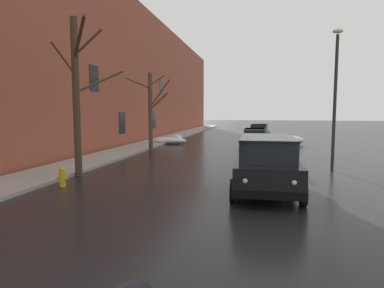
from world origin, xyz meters
The scene contains 12 objects.
left_sidewalk_slab centered at (-6.51, 18.00, 0.06)m, with size 2.47×80.00×0.12m, color gray.
brick_townhouse_facade centered at (-8.24, 18.01, 5.90)m, with size 0.63×80.00×11.81m.
snow_bank_near_corner_left centered at (-4.93, 24.32, 0.29)m, with size 2.80×1.03×0.76m.
snow_bank_along_left_kerb centered at (4.33, 25.61, 0.36)m, with size 2.55×1.18×0.73m.
bare_tree_second_along_sidewalk centered at (-5.09, 10.68, 3.41)m, with size 1.79×3.20×6.35m.
bare_tree_mid_block centered at (-5.10, 19.91, 2.84)m, with size 3.50×2.17×5.23m.
suv_black_approaching_near_lane centered at (2.34, 9.42, 0.99)m, with size 2.20×4.57×1.82m.
sedan_silver_parked_kerbside_close centered at (2.07, 15.27, 0.75)m, with size 2.19×4.55×1.42m.
sedan_grey_parked_kerbside_mid centered at (1.79, 22.38, 0.75)m, with size 1.94×4.15×1.42m.
sedan_green_parked_far_down_block centered at (2.09, 30.16, 0.75)m, with size 2.15×4.26×1.42m.
fire_hydrant centered at (-4.65, 8.80, 0.36)m, with size 0.42×0.22×0.71m.
street_lamp_post centered at (5.30, 13.93, 3.43)m, with size 0.44×0.24×6.15m.
Camera 1 is at (2.10, -1.40, 2.63)m, focal length 30.71 mm.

